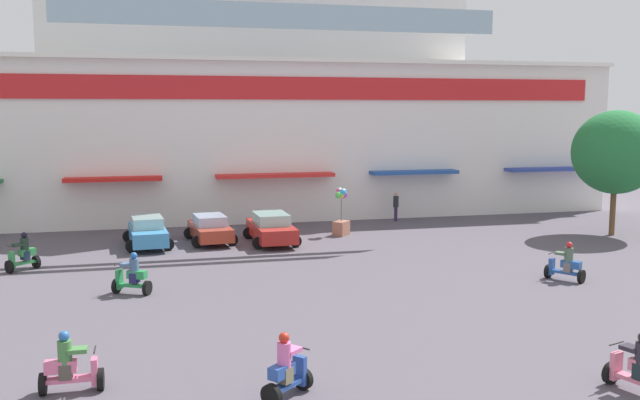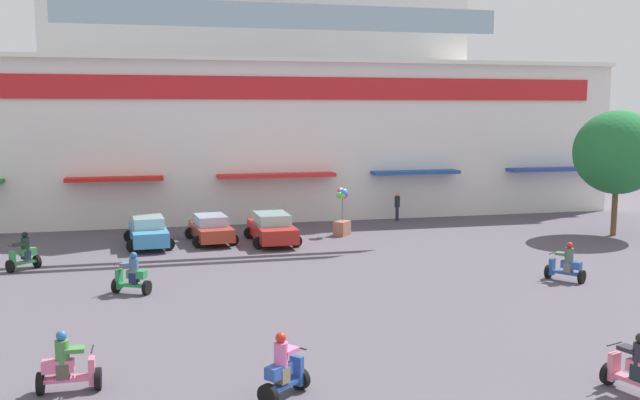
{
  "view_description": "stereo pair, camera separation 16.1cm",
  "coord_description": "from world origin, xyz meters",
  "px_view_note": "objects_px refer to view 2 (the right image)",
  "views": [
    {
      "loc": [
        -6.63,
        -9.16,
        6.54
      ],
      "look_at": [
        -0.07,
        17.72,
        2.92
      ],
      "focal_mm": 38.9,
      "sensor_mm": 36.0,
      "label": 1
    },
    {
      "loc": [
        -6.48,
        -9.2,
        6.54
      ],
      "look_at": [
        -0.07,
        17.72,
        2.92
      ],
      "focal_mm": 38.9,
      "sensor_mm": 36.0,
      "label": 2
    }
  ],
  "objects_px": {
    "scooter_rider_2": "(566,265)",
    "scooter_rider_8": "(67,367)",
    "scooter_rider_1": "(635,368)",
    "plaza_tree_1": "(618,152)",
    "parked_car_2": "(272,228)",
    "scooter_rider_7": "(132,276)",
    "pedestrian_1": "(397,205)",
    "parked_car_0": "(148,231)",
    "parked_car_1": "(211,228)",
    "scooter_rider_6": "(24,254)",
    "balloon_vendor_cart": "(342,215)",
    "scooter_rider_4": "(284,371)"
  },
  "relations": [
    {
      "from": "scooter_rider_2",
      "to": "scooter_rider_8",
      "type": "bearing_deg",
      "value": -158.83
    },
    {
      "from": "scooter_rider_1",
      "to": "plaza_tree_1",
      "type": "bearing_deg",
      "value": 54.97
    },
    {
      "from": "parked_car_2",
      "to": "scooter_rider_7",
      "type": "relative_size",
      "value": 2.93
    },
    {
      "from": "scooter_rider_7",
      "to": "pedestrian_1",
      "type": "bearing_deg",
      "value": 41.89
    },
    {
      "from": "pedestrian_1",
      "to": "scooter_rider_8",
      "type": "bearing_deg",
      "value": -126.08
    },
    {
      "from": "parked_car_0",
      "to": "parked_car_2",
      "type": "xyz_separation_m",
      "value": [
        5.93,
        -0.57,
        0.01
      ]
    },
    {
      "from": "scooter_rider_7",
      "to": "scooter_rider_1",
      "type": "bearing_deg",
      "value": -45.58
    },
    {
      "from": "scooter_rider_1",
      "to": "scooter_rider_2",
      "type": "height_order",
      "value": "scooter_rider_2"
    },
    {
      "from": "parked_car_0",
      "to": "scooter_rider_8",
      "type": "height_order",
      "value": "scooter_rider_8"
    },
    {
      "from": "parked_car_1",
      "to": "scooter_rider_6",
      "type": "xyz_separation_m",
      "value": [
        -7.95,
        -4.3,
        -0.04
      ]
    },
    {
      "from": "scooter_rider_8",
      "to": "balloon_vendor_cart",
      "type": "distance_m",
      "value": 21.5
    },
    {
      "from": "parked_car_2",
      "to": "pedestrian_1",
      "type": "bearing_deg",
      "value": 30.84
    },
    {
      "from": "plaza_tree_1",
      "to": "parked_car_0",
      "type": "bearing_deg",
      "value": 173.63
    },
    {
      "from": "scooter_rider_1",
      "to": "scooter_rider_6",
      "type": "relative_size",
      "value": 0.97
    },
    {
      "from": "parked_car_0",
      "to": "scooter_rider_7",
      "type": "relative_size",
      "value": 2.9
    },
    {
      "from": "scooter_rider_6",
      "to": "balloon_vendor_cart",
      "type": "height_order",
      "value": "balloon_vendor_cart"
    },
    {
      "from": "scooter_rider_1",
      "to": "scooter_rider_4",
      "type": "relative_size",
      "value": 0.97
    },
    {
      "from": "plaza_tree_1",
      "to": "scooter_rider_6",
      "type": "height_order",
      "value": "plaza_tree_1"
    },
    {
      "from": "scooter_rider_2",
      "to": "scooter_rider_7",
      "type": "distance_m",
      "value": 16.28
    },
    {
      "from": "parked_car_1",
      "to": "pedestrian_1",
      "type": "bearing_deg",
      "value": 19.98
    },
    {
      "from": "parked_car_2",
      "to": "scooter_rider_1",
      "type": "bearing_deg",
      "value": -75.65
    },
    {
      "from": "plaza_tree_1",
      "to": "scooter_rider_2",
      "type": "height_order",
      "value": "plaza_tree_1"
    },
    {
      "from": "scooter_rider_7",
      "to": "pedestrian_1",
      "type": "relative_size",
      "value": 0.89
    },
    {
      "from": "parked_car_1",
      "to": "balloon_vendor_cart",
      "type": "relative_size",
      "value": 1.64
    },
    {
      "from": "plaza_tree_1",
      "to": "scooter_rider_7",
      "type": "xyz_separation_m",
      "value": [
        -24.19,
        -6.19,
        -3.71
      ]
    },
    {
      "from": "scooter_rider_1",
      "to": "balloon_vendor_cart",
      "type": "relative_size",
      "value": 0.61
    },
    {
      "from": "plaza_tree_1",
      "to": "scooter_rider_6",
      "type": "bearing_deg",
      "value": -177.31
    },
    {
      "from": "plaza_tree_1",
      "to": "scooter_rider_2",
      "type": "bearing_deg",
      "value": -134.7
    },
    {
      "from": "parked_car_0",
      "to": "parked_car_2",
      "type": "distance_m",
      "value": 5.96
    },
    {
      "from": "scooter_rider_1",
      "to": "pedestrian_1",
      "type": "xyz_separation_m",
      "value": [
        3.16,
        25.02,
        0.37
      ]
    },
    {
      "from": "plaza_tree_1",
      "to": "pedestrian_1",
      "type": "height_order",
      "value": "plaza_tree_1"
    },
    {
      "from": "scooter_rider_1",
      "to": "scooter_rider_4",
      "type": "xyz_separation_m",
      "value": [
        -7.93,
        1.65,
        0.03
      ]
    },
    {
      "from": "scooter_rider_4",
      "to": "balloon_vendor_cart",
      "type": "xyz_separation_m",
      "value": [
        6.72,
        19.64,
        0.45
      ]
    },
    {
      "from": "parked_car_1",
      "to": "parked_car_2",
      "type": "distance_m",
      "value": 3.05
    },
    {
      "from": "parked_car_1",
      "to": "scooter_rider_8",
      "type": "bearing_deg",
      "value": -104.84
    },
    {
      "from": "scooter_rider_2",
      "to": "pedestrian_1",
      "type": "relative_size",
      "value": 0.9
    },
    {
      "from": "scooter_rider_8",
      "to": "plaza_tree_1",
      "type": "bearing_deg",
      "value": 30.3
    },
    {
      "from": "parked_car_2",
      "to": "scooter_rider_4",
      "type": "distance_m",
      "value": 18.63
    },
    {
      "from": "scooter_rider_4",
      "to": "scooter_rider_2",
      "type": "bearing_deg",
      "value": 33.33
    },
    {
      "from": "parked_car_1",
      "to": "scooter_rider_8",
      "type": "height_order",
      "value": "scooter_rider_8"
    },
    {
      "from": "scooter_rider_2",
      "to": "scooter_rider_6",
      "type": "bearing_deg",
      "value": 161.82
    },
    {
      "from": "parked_car_1",
      "to": "scooter_rider_2",
      "type": "bearing_deg",
      "value": -41.17
    },
    {
      "from": "scooter_rider_4",
      "to": "pedestrian_1",
      "type": "distance_m",
      "value": 25.87
    },
    {
      "from": "scooter_rider_1",
      "to": "scooter_rider_8",
      "type": "distance_m",
      "value": 13.15
    },
    {
      "from": "pedestrian_1",
      "to": "balloon_vendor_cart",
      "type": "relative_size",
      "value": 0.68
    },
    {
      "from": "parked_car_1",
      "to": "parked_car_2",
      "type": "xyz_separation_m",
      "value": [
        2.92,
        -0.88,
        0.05
      ]
    },
    {
      "from": "parked_car_2",
      "to": "pedestrian_1",
      "type": "height_order",
      "value": "pedestrian_1"
    },
    {
      "from": "scooter_rider_8",
      "to": "balloon_vendor_cart",
      "type": "relative_size",
      "value": 0.59
    },
    {
      "from": "scooter_rider_1",
      "to": "balloon_vendor_cart",
      "type": "distance_m",
      "value": 21.34
    },
    {
      "from": "parked_car_1",
      "to": "scooter_rider_4",
      "type": "height_order",
      "value": "scooter_rider_4"
    }
  ]
}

